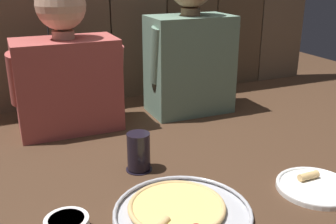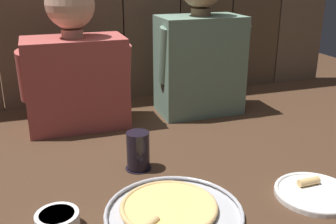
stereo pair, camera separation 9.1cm
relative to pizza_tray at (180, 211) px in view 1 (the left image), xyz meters
name	(u,v)px [view 1 (the left image)]	position (x,y,z in m)	size (l,w,h in m)	color
ground_plane	(191,177)	(0.11, 0.16, -0.01)	(3.20, 3.20, 0.00)	#422B1C
pizza_tray	(180,211)	(0.00, 0.00, 0.00)	(0.36, 0.36, 0.03)	#B2B2B7
dinner_plate	(315,186)	(0.40, -0.04, 0.00)	(0.22, 0.22, 0.03)	white
drinking_glass	(139,152)	(-0.02, 0.27, 0.05)	(0.08, 0.08, 0.12)	black
diner_left	(66,65)	(-0.15, 0.70, 0.24)	(0.41, 0.21, 0.56)	#AD4C47
diner_right	(190,44)	(0.36, 0.70, 0.28)	(0.38, 0.21, 0.63)	slate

